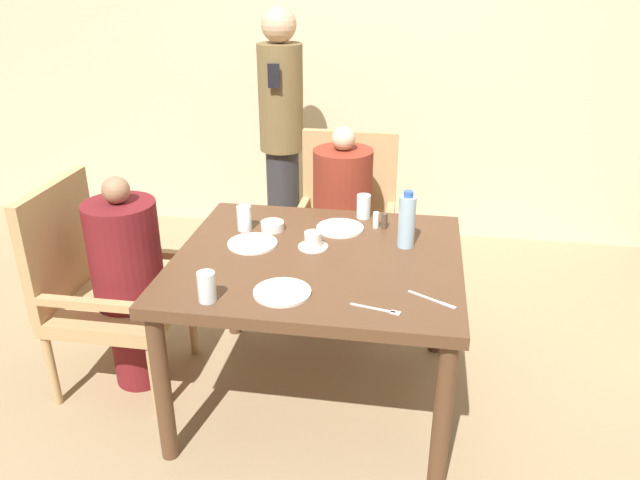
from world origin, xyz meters
TOP-DOWN VIEW (x-y plane):
  - ground_plane at (0.00, 0.00)m, footprint 16.00×16.00m
  - wall_back at (0.00, 2.04)m, footprint 8.00×0.06m
  - dining_table at (0.00, 0.00)m, footprint 1.21×1.07m
  - chair_left_side at (-1.03, 0.00)m, footprint 0.55×0.55m
  - diner_in_left_chair at (-0.88, 0.00)m, footprint 0.32×0.32m
  - chair_far_side at (0.00, 0.97)m, footprint 0.55×0.55m
  - diner_in_far_chair at (-0.00, 0.81)m, footprint 0.32×0.32m
  - standing_host at (-0.47, 1.44)m, footprint 0.28×0.31m
  - plate_main_left at (0.05, 0.30)m, footprint 0.22×0.22m
  - plate_main_right at (-0.08, -0.34)m, footprint 0.22×0.22m
  - plate_dessert_center at (-0.30, 0.06)m, footprint 0.22×0.22m
  - teacup_with_saucer at (-0.03, 0.08)m, footprint 0.13×0.13m
  - bowl_small at (-0.25, 0.24)m, footprint 0.11×0.11m
  - water_bottle at (0.36, 0.16)m, footprint 0.07×0.07m
  - glass_tall_near at (-0.34, -0.44)m, footprint 0.07×0.07m
  - glass_tall_mid at (-0.38, 0.22)m, footprint 0.07×0.07m
  - glass_tall_far at (0.15, 0.46)m, footprint 0.07×0.07m
  - salt_shaker at (0.22, 0.34)m, footprint 0.03×0.03m
  - pepper_shaker at (0.26, 0.34)m, footprint 0.03×0.03m
  - fork_beside_plate at (0.30, -0.40)m, footprint 0.19×0.06m
  - knife_beside_plate at (0.49, -0.30)m, footprint 0.18×0.11m

SIDE VIEW (x-z plane):
  - ground_plane at x=0.00m, z-range 0.00..0.00m
  - chair_left_side at x=-1.03m, z-range 0.02..1.01m
  - chair_far_side at x=0.00m, z-range 0.02..1.01m
  - diner_in_left_chair at x=-0.88m, z-range 0.01..1.06m
  - diner_in_far_chair at x=0.00m, z-range 0.01..1.10m
  - dining_table at x=0.00m, z-range 0.28..1.02m
  - fork_beside_plate at x=0.30m, z-range 0.74..0.74m
  - knife_beside_plate at x=0.49m, z-range 0.74..0.74m
  - plate_main_left at x=0.05m, z-range 0.74..0.75m
  - plate_main_right at x=-0.08m, z-range 0.74..0.75m
  - plate_dessert_center at x=-0.30m, z-range 0.74..0.75m
  - bowl_small at x=-0.25m, z-range 0.74..0.78m
  - teacup_with_saucer at x=-0.03m, z-range 0.73..0.80m
  - pepper_shaker at x=0.26m, z-range 0.74..0.81m
  - salt_shaker at x=0.22m, z-range 0.74..0.81m
  - glass_tall_near at x=-0.34m, z-range 0.74..0.85m
  - glass_tall_mid at x=-0.38m, z-range 0.74..0.85m
  - glass_tall_far at x=0.15m, z-range 0.74..0.85m
  - water_bottle at x=0.36m, z-range 0.73..0.98m
  - standing_host at x=-0.47m, z-range 0.06..1.69m
  - wall_back at x=0.00m, z-range 0.00..2.80m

